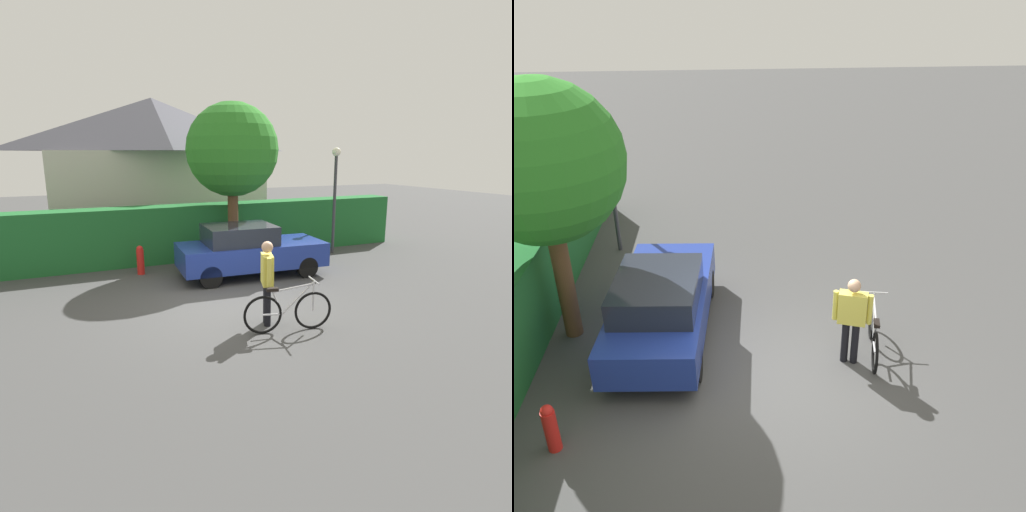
# 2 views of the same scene
# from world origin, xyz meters

# --- Properties ---
(ground_plane) EXTENTS (60.00, 60.00, 0.00)m
(ground_plane) POSITION_xyz_m (0.00, 0.00, 0.00)
(ground_plane) COLOR #444444
(hedge_row) EXTENTS (15.80, 0.90, 1.72)m
(hedge_row) POSITION_xyz_m (0.00, 4.58, 0.86)
(hedge_row) COLOR #1E632C
(hedge_row) RESTS_ON ground
(house_distant) EXTENTS (8.10, 4.78, 5.35)m
(house_distant) POSITION_xyz_m (0.28, 8.98, 2.74)
(house_distant) COLOR beige
(house_distant) RESTS_ON ground
(parked_car_near) EXTENTS (4.03, 1.88, 1.42)m
(parked_car_near) POSITION_xyz_m (1.37, 2.01, 0.72)
(parked_car_near) COLOR navy
(parked_car_near) RESTS_ON ground
(bicycle) EXTENTS (1.70, 0.51, 0.98)m
(bicycle) POSITION_xyz_m (0.57, -1.76, 0.40)
(bicycle) COLOR black
(bicycle) RESTS_ON ground
(person_rider) EXTENTS (0.34, 0.64, 1.66)m
(person_rider) POSITION_xyz_m (0.35, -1.30, 0.97)
(person_rider) COLOR black
(person_rider) RESTS_ON ground
(street_lamp) EXTENTS (0.28, 0.28, 3.46)m
(street_lamp) POSITION_xyz_m (5.04, 3.40, 2.30)
(street_lamp) COLOR #38383D
(street_lamp) RESTS_ON ground
(tree_kerbside) EXTENTS (2.74, 2.74, 4.75)m
(tree_kerbside) POSITION_xyz_m (1.59, 3.73, 3.35)
(tree_kerbside) COLOR brown
(tree_kerbside) RESTS_ON ground
(fire_hydrant) EXTENTS (0.20, 0.20, 0.81)m
(fire_hydrant) POSITION_xyz_m (-1.31, 3.35, 0.41)
(fire_hydrant) COLOR red
(fire_hydrant) RESTS_ON ground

